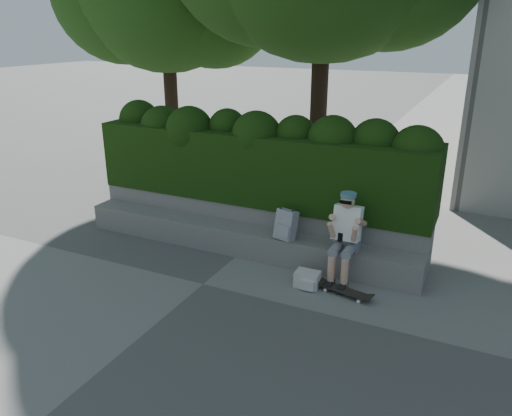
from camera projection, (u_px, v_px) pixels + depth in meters
The scene contains 8 objects.
ground at pixel (203, 284), 7.47m from camera, with size 80.00×80.00×0.00m, color slate.
bench_ledge at pixel (241, 240), 8.45m from camera, with size 6.00×0.45×0.45m, color gray.
planter_wall at pixel (253, 223), 8.80m from camera, with size 6.00×0.50×0.75m, color gray.
hedge at pixel (259, 166), 8.66m from camera, with size 6.00×1.00×1.20m, color black.
person at pixel (346, 233), 7.37m from camera, with size 0.40×0.76×1.38m.
skateboard at pixel (344, 291), 7.15m from camera, with size 0.78×0.34×0.08m.
backpack_plaid at pixel (286, 225), 7.86m from camera, with size 0.33×0.17×0.48m, color #B9B9BE.
backpack_ground at pixel (307, 279), 7.38m from camera, with size 0.36×0.25×0.23m, color silver.
Camera 1 is at (3.57, -5.64, 3.62)m, focal length 35.00 mm.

